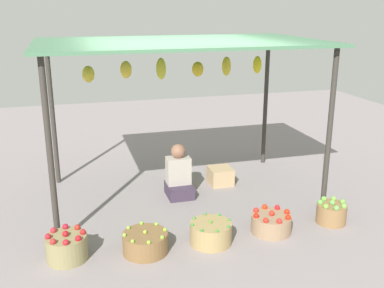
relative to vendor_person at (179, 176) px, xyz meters
The scene contains 9 objects.
ground_plane 0.30m from the vendor_person, 23.22° to the left, with size 14.00×14.00×0.00m, color gray.
market_stall_structure 1.77m from the vendor_person, 37.27° to the left, with size 3.80×2.28×2.22m.
vendor_person is the anchor object (origin of this frame).
basket_red_apples 2.11m from the vendor_person, 139.70° to the right, with size 0.45×0.45×0.34m.
basket_limes 1.64m from the vendor_person, 117.51° to the right, with size 0.51×0.51×0.27m.
basket_green_chilies 1.46m from the vendor_person, 89.11° to the right, with size 0.49×0.49×0.29m.
basket_red_tomatoes 1.63m from the vendor_person, 59.40° to the right, with size 0.49×0.49×0.28m.
basket_green_apples 2.17m from the vendor_person, 39.40° to the right, with size 0.38×0.38×0.31m.
wooden_crate_near_vendor 0.79m from the vendor_person, 19.44° to the left, with size 0.34×0.36×0.26m, color tan.
Camera 1 is at (-1.52, -5.97, 2.68)m, focal length 42.27 mm.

